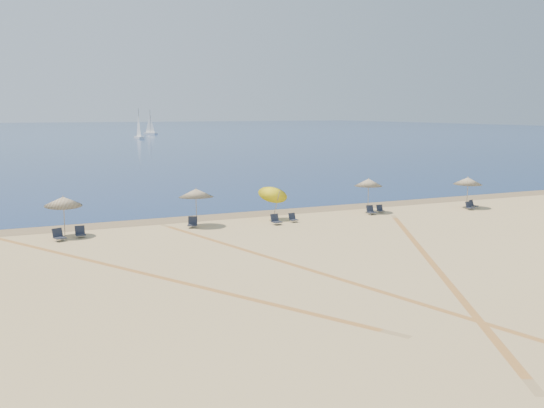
# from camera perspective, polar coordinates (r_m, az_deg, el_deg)

# --- Properties ---
(ground) EXTENTS (160.00, 160.00, 0.00)m
(ground) POSITION_cam_1_polar(r_m,az_deg,el_deg) (26.00, 18.97, -8.86)
(ground) COLOR tan
(ground) RESTS_ON ground
(ocean) EXTENTS (500.00, 500.00, 0.00)m
(ocean) POSITION_cam_1_polar(r_m,az_deg,el_deg) (243.53, -20.71, 6.28)
(ocean) COLOR #0C2151
(ocean) RESTS_ON ground
(wet_sand) EXTENTS (500.00, 500.00, 0.00)m
(wet_sand) POSITION_cam_1_polar(r_m,az_deg,el_deg) (45.89, -2.09, -0.92)
(wet_sand) COLOR olive
(wet_sand) RESTS_ON ground
(umbrella_1) EXTENTS (2.25, 2.29, 2.56)m
(umbrella_1) POSITION_cam_1_polar(r_m,az_deg,el_deg) (39.35, -18.81, 0.24)
(umbrella_1) COLOR gray
(umbrella_1) RESTS_ON ground
(umbrella_2) EXTENTS (2.34, 2.35, 2.57)m
(umbrella_2) POSITION_cam_1_polar(r_m,az_deg,el_deg) (40.99, -7.06, 1.02)
(umbrella_2) COLOR gray
(umbrella_2) RESTS_ON ground
(umbrella_3) EXTENTS (2.07, 2.10, 2.74)m
(umbrella_3) POSITION_cam_1_polar(r_m,az_deg,el_deg) (43.12, 0.13, 1.17)
(umbrella_3) COLOR gray
(umbrella_3) RESTS_ON ground
(umbrella_4) EXTENTS (2.11, 2.11, 2.63)m
(umbrella_4) POSITION_cam_1_polar(r_m,az_deg,el_deg) (46.84, 8.95, 1.99)
(umbrella_4) COLOR gray
(umbrella_4) RESTS_ON ground
(umbrella_5) EXTENTS (2.24, 2.25, 2.49)m
(umbrella_5) POSITION_cam_1_polar(r_m,az_deg,el_deg) (50.90, 17.71, 2.06)
(umbrella_5) COLOR gray
(umbrella_5) RESTS_ON ground
(chair_1) EXTENTS (0.81, 0.88, 0.74)m
(chair_1) POSITION_cam_1_polar(r_m,az_deg,el_deg) (38.48, -19.19, -2.77)
(chair_1) COLOR black
(chair_1) RESTS_ON ground
(chair_2) EXTENTS (0.58, 0.68, 0.69)m
(chair_2) POSITION_cam_1_polar(r_m,az_deg,el_deg) (39.13, -17.37, -2.53)
(chair_2) COLOR black
(chair_2) RESTS_ON ground
(chair_3) EXTENTS (0.83, 0.88, 0.72)m
(chair_3) POSITION_cam_1_polar(r_m,az_deg,el_deg) (40.79, -7.39, -1.74)
(chair_3) COLOR black
(chair_3) RESTS_ON ground
(chair_4) EXTENTS (0.67, 0.75, 0.70)m
(chair_4) POSITION_cam_1_polar(r_m,az_deg,el_deg) (41.56, 0.35, -1.49)
(chair_4) COLOR black
(chair_4) RESTS_ON ground
(chair_5) EXTENTS (0.55, 0.63, 0.61)m
(chair_5) POSITION_cam_1_polar(r_m,az_deg,el_deg) (42.56, 1.95, -1.31)
(chair_5) COLOR black
(chair_5) RESTS_ON ground
(chair_6) EXTENTS (0.59, 0.68, 0.68)m
(chair_6) POSITION_cam_1_polar(r_m,az_deg,el_deg) (46.17, 9.15, -0.60)
(chair_6) COLOR black
(chair_6) RESTS_ON ground
(chair_7) EXTENTS (0.56, 0.64, 0.59)m
(chair_7) POSITION_cam_1_polar(r_m,az_deg,el_deg) (47.13, 10.01, -0.48)
(chair_7) COLOR black
(chair_7) RESTS_ON ground
(chair_8) EXTENTS (0.52, 0.61, 0.63)m
(chair_8) POSITION_cam_1_polar(r_m,az_deg,el_deg) (50.22, 17.86, -0.19)
(chair_8) COLOR black
(chair_8) RESTS_ON ground
(chair_9) EXTENTS (0.70, 0.76, 0.63)m
(chair_9) POSITION_cam_1_polar(r_m,az_deg,el_deg) (51.21, 18.14, -0.04)
(chair_9) COLOR black
(chair_9) RESTS_ON ground
(sailboat_0) EXTENTS (3.73, 5.45, 8.08)m
(sailboat_0) POSITION_cam_1_polar(r_m,az_deg,el_deg) (209.91, -11.23, 7.04)
(sailboat_0) COLOR white
(sailboat_0) RESTS_ON ocean
(sailboat_1) EXTENTS (1.70, 5.70, 8.39)m
(sailboat_1) POSITION_cam_1_polar(r_m,az_deg,el_deg) (176.93, -12.26, 6.78)
(sailboat_1) COLOR white
(sailboat_1) RESTS_ON ocean
(tire_tracks) EXTENTS (52.41, 43.88, 0.00)m
(tire_tracks) POSITION_cam_1_polar(r_m,az_deg,el_deg) (30.41, 1.66, -5.86)
(tire_tracks) COLOR tan
(tire_tracks) RESTS_ON ground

